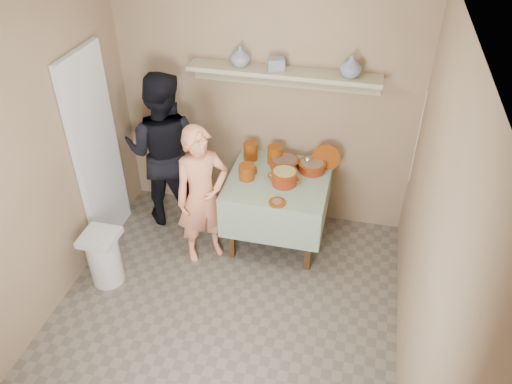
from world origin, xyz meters
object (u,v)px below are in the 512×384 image
(person_helper, at_px, (164,151))
(trash_bin, at_px, (104,257))
(serving_table, at_px, (278,188))
(cazuela_rice, at_px, (284,176))
(person_cook, at_px, (202,196))

(person_helper, height_order, trash_bin, person_helper)
(person_helper, bearing_deg, serving_table, 170.33)
(trash_bin, bearing_deg, cazuela_rice, 30.40)
(cazuela_rice, distance_m, trash_bin, 1.84)
(serving_table, bearing_deg, cazuela_rice, -49.31)
(person_helper, height_order, cazuela_rice, person_helper)
(serving_table, bearing_deg, person_helper, 175.32)
(person_cook, height_order, person_helper, person_helper)
(cazuela_rice, height_order, trash_bin, cazuela_rice)
(person_helper, relative_size, serving_table, 1.74)
(person_cook, bearing_deg, serving_table, -7.22)
(serving_table, distance_m, cazuela_rice, 0.23)
(person_helper, height_order, serving_table, person_helper)
(person_cook, xyz_separation_m, cazuela_rice, (0.72, 0.32, 0.13))
(serving_table, height_order, cazuela_rice, cazuela_rice)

